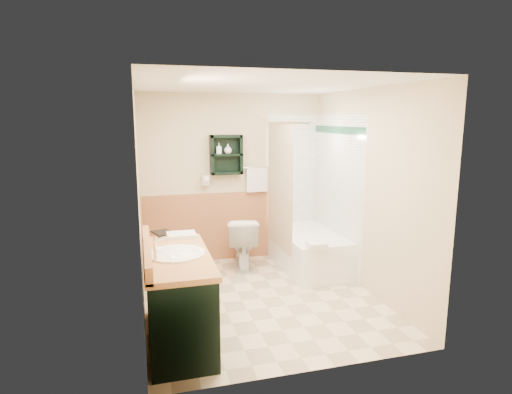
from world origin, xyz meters
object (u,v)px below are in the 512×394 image
Objects in this scene: bathtub at (307,249)px; toilet at (242,243)px; wall_shelf at (226,155)px; hair_dryer at (205,180)px; vanity_book at (154,224)px; soap_bottle_b at (228,150)px; soap_bottle_a at (219,151)px; vanity at (178,298)px.

toilet is at bearing 167.36° from bathtub.
wall_shelf is 0.46m from hair_dryer.
bathtub is at bearing -27.81° from wall_shelf.
wall_shelf is 2.24× the size of vanity_book.
bathtub is 1.78m from soap_bottle_b.
hair_dryer reaches higher than vanity_book.
bathtub is 2.06× the size of toilet.
wall_shelf reaches higher than vanity_book.
toilet is 4.85× the size of soap_bottle_a.
vanity_book is (-1.06, -1.41, -0.59)m from wall_shelf.
vanity_book is (-1.20, -1.06, 0.61)m from toilet.
soap_bottle_a is at bearing 180.00° from soap_bottle_b.
vanity is at bearing -105.57° from hair_dryer.
bathtub is 9.97× the size of soap_bottle_a.
soap_bottle_a reaches higher than vanity.
bathtub is 0.91m from toilet.
bathtub is at bearing 178.05° from toilet.
soap_bottle_b is at bearing -5.30° from hair_dryer.
hair_dryer reaches higher than toilet.
vanity_book is (-0.76, -1.43, -0.24)m from hair_dryer.
soap_bottle_b is (1.08, 1.40, 0.65)m from vanity_book.
vanity_book reaches higher than vanity.
soap_bottle_b reaches higher than hair_dryer.
bathtub is at bearing 2.54° from vanity_book.
toilet is (-0.88, 0.20, 0.10)m from bathtub.
soap_bottle_b reaches higher than bathtub.
wall_shelf is 2.29× the size of hair_dryer.
vanity is 2.59m from soap_bottle_b.
bathtub is 1.84m from soap_bottle_a.
hair_dryer is at bearing -29.06° from toilet.
hair_dryer is 0.18× the size of vanity.
wall_shelf is at bearing 67.01° from vanity.
soap_bottle_b is (0.13, 0.00, 0.02)m from soap_bottle_a.
wall_shelf reaches higher than soap_bottle_b.
hair_dryer is 0.53m from soap_bottle_b.
hair_dryer is 0.45m from soap_bottle_a.
vanity is at bearing 70.28° from toilet.
vanity is 2.54m from soap_bottle_a.
hair_dryer is 1.72m from bathtub.
wall_shelf is 0.75× the size of toilet.
vanity is 0.90m from vanity_book.
soap_bottle_b is (-1.00, 0.54, 1.36)m from bathtub.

